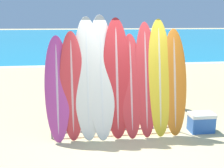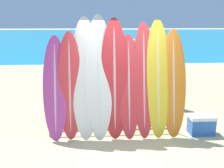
% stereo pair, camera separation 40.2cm
% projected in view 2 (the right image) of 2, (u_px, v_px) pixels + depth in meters
% --- Properties ---
extents(ground_plane, '(160.00, 160.00, 0.00)m').
position_uv_depth(ground_plane, '(133.00, 149.00, 5.20)').
color(ground_plane, tan).
extents(ocean_water, '(120.00, 60.00, 0.01)m').
position_uv_depth(ocean_water, '(99.00, 36.00, 43.35)').
color(ocean_water, teal).
rests_on(ocean_water, ground_plane).
extents(surfboard_rack, '(2.88, 0.04, 0.96)m').
position_uv_depth(surfboard_rack, '(114.00, 113.00, 5.73)').
color(surfboard_rack, slate).
rests_on(surfboard_rack, ground_plane).
extents(surfboard_slot_0, '(0.52, 0.56, 2.20)m').
position_uv_depth(surfboard_slot_0, '(55.00, 88.00, 5.52)').
color(surfboard_slot_0, '#B23D8E').
rests_on(surfboard_slot_0, ground_plane).
extents(surfboard_slot_1, '(0.51, 0.44, 2.29)m').
position_uv_depth(surfboard_slot_1, '(70.00, 86.00, 5.53)').
color(surfboard_slot_1, red).
rests_on(surfboard_slot_1, ground_plane).
extents(surfboard_slot_2, '(0.59, 0.63, 2.59)m').
position_uv_depth(surfboard_slot_2, '(85.00, 79.00, 5.55)').
color(surfboard_slot_2, silver).
rests_on(surfboard_slot_2, ground_plane).
extents(surfboard_slot_3, '(0.60, 0.75, 2.63)m').
position_uv_depth(surfboard_slot_3, '(99.00, 77.00, 5.58)').
color(surfboard_slot_3, silver).
rests_on(surfboard_slot_3, ground_plane).
extents(surfboard_slot_4, '(0.60, 0.57, 2.56)m').
position_uv_depth(surfboard_slot_4, '(115.00, 79.00, 5.59)').
color(surfboard_slot_4, red).
rests_on(surfboard_slot_4, ground_plane).
extents(surfboard_slot_5, '(0.48, 0.61, 2.23)m').
position_uv_depth(surfboard_slot_5, '(129.00, 86.00, 5.63)').
color(surfboard_slot_5, red).
rests_on(surfboard_slot_5, ground_plane).
extents(surfboard_slot_6, '(0.48, 0.61, 2.48)m').
position_uv_depth(surfboard_slot_6, '(144.00, 80.00, 5.64)').
color(surfboard_slot_6, red).
rests_on(surfboard_slot_6, ground_plane).
extents(surfboard_slot_7, '(0.54, 0.63, 2.54)m').
position_uv_depth(surfboard_slot_7, '(158.00, 79.00, 5.65)').
color(surfboard_slot_7, yellow).
rests_on(surfboard_slot_7, ground_plane).
extents(surfboard_slot_8, '(0.56, 0.55, 2.33)m').
position_uv_depth(surfboard_slot_8, '(173.00, 83.00, 5.68)').
color(surfboard_slot_8, orange).
rests_on(surfboard_slot_8, ground_plane).
extents(person_near_water, '(0.30, 0.26, 1.74)m').
position_uv_depth(person_near_water, '(134.00, 58.00, 11.04)').
color(person_near_water, beige).
rests_on(person_near_water, ground_plane).
extents(person_mid_beach, '(0.26, 0.20, 1.52)m').
position_uv_depth(person_mid_beach, '(81.00, 55.00, 12.88)').
color(person_mid_beach, '#A87A5B').
rests_on(person_mid_beach, ground_plane).
extents(person_far_left, '(0.31, 0.26, 1.81)m').
position_uv_depth(person_far_left, '(166.00, 73.00, 7.67)').
color(person_far_left, tan).
rests_on(person_far_left, ground_plane).
extents(cooler_box, '(0.56, 0.36, 0.44)m').
position_uv_depth(cooler_box, '(201.00, 124.00, 5.88)').
color(cooler_box, '#2D60B7').
rests_on(cooler_box, ground_plane).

